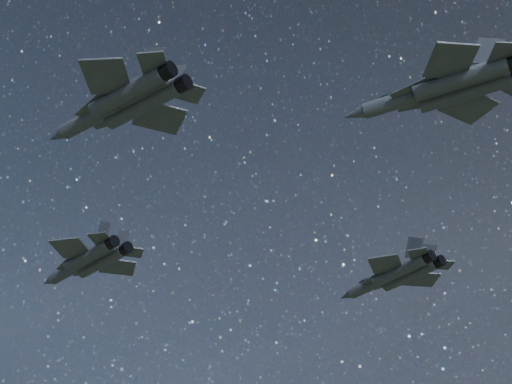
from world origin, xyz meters
The scene contains 4 objects.
jet_lead centered at (-20.64, -0.81, 156.61)m, with size 16.19×11.23×4.07m.
jet_left centered at (4.87, 24.87, 158.08)m, with size 16.49×11.17×4.15m.
jet_right centered at (1.75, -18.46, 156.30)m, with size 15.38×10.98×3.93m.
jet_slot centered at (23.32, -4.87, 156.68)m, with size 15.13×10.52×3.80m.
Camera 1 is at (35.16, -47.93, 119.07)m, focal length 50.00 mm.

